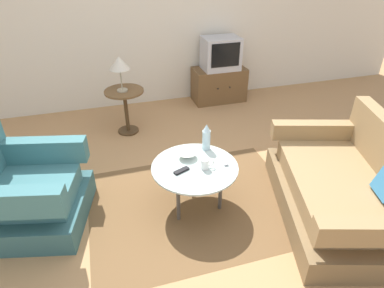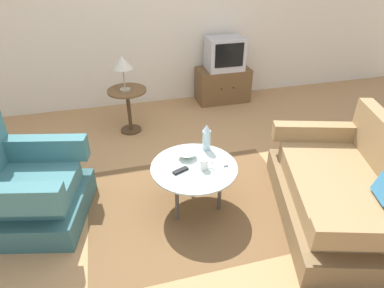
# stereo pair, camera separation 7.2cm
# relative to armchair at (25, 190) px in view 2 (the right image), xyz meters

# --- Properties ---
(ground_plane) EXTENTS (16.00, 16.00, 0.00)m
(ground_plane) POSITION_rel_armchair_xyz_m (1.59, -0.18, -0.32)
(ground_plane) COLOR #AD7F51
(back_wall) EXTENTS (9.00, 0.12, 2.70)m
(back_wall) POSITION_rel_armchair_xyz_m (1.59, 2.41, 1.03)
(back_wall) COLOR beige
(back_wall) RESTS_ON ground
(area_rug) EXTENTS (2.04, 1.59, 0.00)m
(area_rug) POSITION_rel_armchair_xyz_m (1.52, -0.23, -0.32)
(area_rug) COLOR brown
(area_rug) RESTS_ON ground
(armchair) EXTENTS (1.07, 1.06, 0.96)m
(armchair) POSITION_rel_armchair_xyz_m (0.00, 0.00, 0.00)
(armchair) COLOR #325C60
(armchair) RESTS_ON ground
(couch) EXTENTS (1.39, 1.80, 0.87)m
(couch) POSITION_rel_armchair_xyz_m (2.80, -0.73, -0.04)
(couch) COLOR brown
(couch) RESTS_ON ground
(coffee_table) EXTENTS (0.80, 0.80, 0.46)m
(coffee_table) POSITION_rel_armchair_xyz_m (1.52, -0.23, 0.10)
(coffee_table) COLOR #B2C6C1
(coffee_table) RESTS_ON ground
(side_table) EXTENTS (0.50, 0.50, 0.60)m
(side_table) POSITION_rel_armchair_xyz_m (1.07, 1.45, 0.11)
(side_table) COLOR brown
(side_table) RESTS_ON ground
(tv_stand) EXTENTS (0.82, 0.45, 0.53)m
(tv_stand) POSITION_rel_armchair_xyz_m (2.63, 2.10, -0.05)
(tv_stand) COLOR brown
(tv_stand) RESTS_ON ground
(television) EXTENTS (0.55, 0.41, 0.48)m
(television) POSITION_rel_armchair_xyz_m (2.63, 2.08, 0.46)
(television) COLOR #B7B7BC
(television) RESTS_ON tv_stand
(table_lamp) EXTENTS (0.26, 0.26, 0.44)m
(table_lamp) POSITION_rel_armchair_xyz_m (1.06, 1.43, 0.64)
(table_lamp) COLOR #9E937A
(table_lamp) RESTS_ON side_table
(vase) EXTENTS (0.08, 0.08, 0.28)m
(vase) POSITION_rel_armchair_xyz_m (1.71, 0.03, 0.28)
(vase) COLOR silver
(vase) RESTS_ON coffee_table
(mug) EXTENTS (0.13, 0.07, 0.10)m
(mug) POSITION_rel_armchair_xyz_m (1.60, -0.29, 0.19)
(mug) COLOR white
(mug) RESTS_ON coffee_table
(bowl) EXTENTS (0.18, 0.18, 0.06)m
(bowl) POSITION_rel_armchair_xyz_m (1.49, -0.07, 0.17)
(bowl) COLOR silver
(bowl) RESTS_ON coffee_table
(tv_remote_dark) EXTENTS (0.16, 0.10, 0.02)m
(tv_remote_dark) POSITION_rel_armchair_xyz_m (1.38, -0.27, 0.15)
(tv_remote_dark) COLOR black
(tv_remote_dark) RESTS_ON coffee_table
(tv_remote_silver) EXTENTS (0.07, 0.18, 0.02)m
(tv_remote_silver) POSITION_rel_armchair_xyz_m (1.81, -0.22, 0.15)
(tv_remote_silver) COLOR #B2B2B7
(tv_remote_silver) RESTS_ON coffee_table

